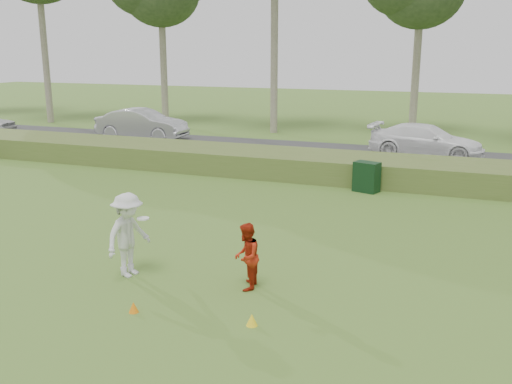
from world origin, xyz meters
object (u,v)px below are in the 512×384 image
at_px(player_white, 128,235).
at_px(car_right, 426,141).
at_px(cone_yellow, 252,320).
at_px(utility_cabinet, 367,177).
at_px(player_red, 246,257).
at_px(car_mid, 142,124).
at_px(cone_orange, 134,307).

distance_m(player_white, car_right, 17.73).
xyz_separation_m(player_white, car_right, (5.06, 16.99, -0.15)).
distance_m(cone_yellow, utility_cabinet, 10.91).
xyz_separation_m(utility_cabinet, car_right, (1.44, 7.37, 0.27)).
bearing_deg(car_right, utility_cabinet, 175.53).
xyz_separation_m(player_white, player_red, (2.73, 0.25, -0.23)).
bearing_deg(car_mid, cone_yellow, -145.80).
bearing_deg(cone_orange, player_white, 124.51).
distance_m(player_white, cone_yellow, 3.76).
height_order(player_white, car_mid, player_white).
relative_size(car_mid, car_right, 0.97).
xyz_separation_m(utility_cabinet, car_mid, (-13.77, 7.43, 0.35)).
height_order(player_white, cone_yellow, player_white).
distance_m(cone_orange, cone_yellow, 2.37).
xyz_separation_m(player_red, utility_cabinet, (0.90, 9.37, -0.18)).
bearing_deg(cone_orange, utility_cabinet, 77.25).
bearing_deg(player_red, utility_cabinet, 163.94).
xyz_separation_m(player_white, cone_orange, (1.09, -1.58, -0.85)).
bearing_deg(player_white, car_mid, 42.05).
relative_size(utility_cabinet, car_right, 0.21).
relative_size(player_red, cone_yellow, 6.18).
height_order(player_white, player_red, player_white).
height_order(utility_cabinet, car_right, car_right).
xyz_separation_m(player_red, car_mid, (-12.87, 16.80, 0.17)).
height_order(player_white, cone_orange, player_white).
bearing_deg(utility_cabinet, player_red, -77.55).
distance_m(cone_orange, car_mid, 21.77).
xyz_separation_m(player_white, cone_yellow, (3.44, -1.28, -0.84)).
height_order(player_white, utility_cabinet, player_white).
bearing_deg(car_mid, utility_cabinet, -120.69).
xyz_separation_m(cone_yellow, car_right, (1.63, 18.28, 0.69)).
bearing_deg(player_red, player_white, -95.42).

